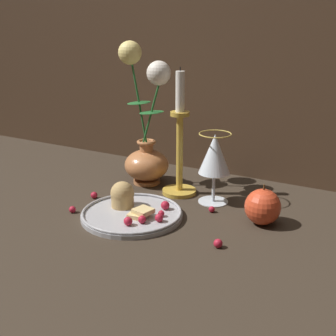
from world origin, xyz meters
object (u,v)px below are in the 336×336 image
plate_with_pastries (130,210)px  apple_beside_vase (263,207)px  vase (146,139)px  candlestick (180,150)px  wine_glass (215,157)px

plate_with_pastries → apple_beside_vase: size_ratio=2.51×
vase → apple_beside_vase: bearing=-15.4°
candlestick → apple_beside_vase: size_ratio=3.50×
wine_glass → vase: bearing=170.6°
vase → wine_glass: size_ratio=2.17×
plate_with_pastries → candlestick: 0.21m
vase → candlestick: vase is taller
vase → wine_glass: (0.21, -0.03, -0.01)m
candlestick → plate_with_pastries: bearing=-99.7°
wine_glass → plate_with_pastries: bearing=-127.6°
vase → apple_beside_vase: (0.35, -0.10, -0.08)m
plate_with_pastries → apple_beside_vase: (0.27, 0.11, 0.02)m
wine_glass → apple_beside_vase: 0.17m
candlestick → apple_beside_vase: 0.26m
vase → candlestick: size_ratio=1.17×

